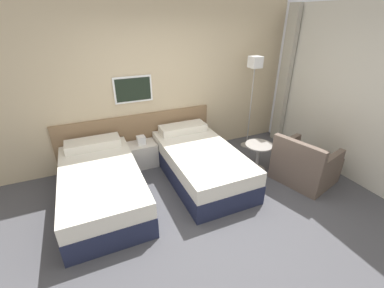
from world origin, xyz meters
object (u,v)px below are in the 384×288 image
at_px(bed_near_window, 200,162).
at_px(armchair, 304,166).
at_px(nightstand, 142,154).
at_px(floor_lamp, 254,76).
at_px(bed_near_door, 101,185).
at_px(side_table, 258,152).

height_order(bed_near_window, armchair, armchair).
bearing_deg(nightstand, floor_lamp, -2.93).
bearing_deg(armchair, floor_lamp, -11.18).
relative_size(floor_lamp, armchair, 1.79).
bearing_deg(floor_lamp, armchair, -85.70).
bearing_deg(bed_near_door, nightstand, 44.06).
relative_size(bed_near_window, side_table, 4.05).
xyz_separation_m(nightstand, side_table, (1.78, -0.96, 0.13)).
height_order(nightstand, side_table, nightstand).
xyz_separation_m(bed_near_door, nightstand, (0.78, 0.75, -0.05)).
relative_size(nightstand, side_table, 1.15).
bearing_deg(nightstand, armchair, -33.91).
height_order(bed_near_door, armchair, armchair).
distance_m(floor_lamp, side_table, 1.43).
relative_size(bed_near_window, floor_lamp, 1.12).
relative_size(side_table, armchair, 0.49).
bearing_deg(floor_lamp, side_table, -114.38).
relative_size(bed_near_door, bed_near_window, 1.00).
height_order(nightstand, floor_lamp, floor_lamp).
bearing_deg(armchair, nightstand, 40.62).
bearing_deg(floor_lamp, nightstand, 177.07).
relative_size(bed_near_door, floor_lamp, 1.12).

